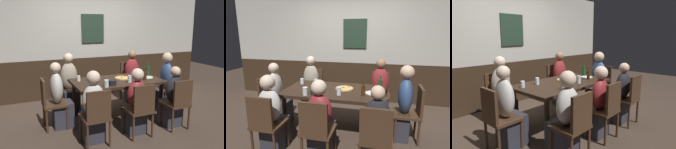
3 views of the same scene
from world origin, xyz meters
TOP-DOWN VIEW (x-y plane):
  - ground_plane at (0.00, 0.00)m, footprint 12.00×12.00m
  - wall_back at (0.00, 1.65)m, footprint 6.40×0.13m
  - dining_table at (0.00, 0.00)m, footprint 1.66×0.94m
  - chair_left_near at (-0.73, -0.89)m, footprint 0.40×0.40m
  - chair_right_near at (0.73, -0.89)m, footprint 0.40×0.40m
  - chair_head_east at (1.25, 0.00)m, footprint 0.40×0.40m
  - chair_mid_near at (0.00, -0.89)m, footprint 0.40×0.40m
  - chair_left_far at (-0.73, 0.89)m, footprint 0.40×0.40m
  - chair_head_west at (-1.25, 0.00)m, footprint 0.40×0.40m
  - chair_right_far at (0.73, 0.89)m, footprint 0.40×0.40m
  - person_left_near at (-0.73, -0.72)m, footprint 0.34×0.37m
  - person_right_near at (0.73, -0.72)m, footprint 0.34×0.37m
  - person_head_east at (1.09, 0.00)m, footprint 0.37×0.34m
  - person_mid_near at (0.00, -0.72)m, footprint 0.34×0.37m
  - person_left_far at (-0.73, 0.72)m, footprint 0.34×0.37m
  - person_head_west at (-1.08, 0.00)m, footprint 0.37×0.34m
  - person_right_far at (0.73, 0.72)m, footprint 0.34×0.37m
  - pizza at (0.15, 0.07)m, footprint 0.31×0.31m
  - pint_glass_pale at (0.14, -0.25)m, footprint 0.07×0.07m
  - pint_glass_stout at (-0.37, -0.37)m, footprint 0.08×0.08m
  - tumbler_short at (-0.41, 0.19)m, footprint 0.06×0.06m
  - pint_glass_amber at (-0.68, 0.21)m, footprint 0.07×0.07m
  - beer_bottle_green at (0.74, 0.11)m, footprint 0.06×0.06m
  - beer_bottle_brown at (0.50, -0.19)m, footprint 0.06×0.06m
  - plate_white_large at (0.63, -0.05)m, footprint 0.23×0.23m
  - condiment_caddy at (-0.23, -0.32)m, footprint 0.11×0.09m

SIDE VIEW (x-z plane):
  - ground_plane at x=0.00m, z-range 0.00..0.00m
  - person_right_near at x=0.73m, z-range -0.09..0.99m
  - person_mid_near at x=0.00m, z-range -0.09..1.02m
  - person_left_near at x=-0.73m, z-range -0.09..1.04m
  - person_head_west at x=-1.08m, z-range -0.09..1.06m
  - chair_left_near at x=-0.73m, z-range 0.06..0.94m
  - chair_right_near at x=0.73m, z-range 0.06..0.94m
  - chair_head_east at x=1.25m, z-range 0.06..0.94m
  - chair_mid_near at x=0.00m, z-range 0.06..0.94m
  - chair_left_far at x=-0.73m, z-range 0.06..0.94m
  - chair_head_west at x=-1.25m, z-range 0.06..0.94m
  - chair_right_far at x=0.73m, z-range 0.06..0.94m
  - person_right_far at x=0.73m, z-range -0.09..1.09m
  - person_left_far at x=-0.73m, z-range -0.09..1.10m
  - person_head_east at x=1.09m, z-range -0.09..1.12m
  - dining_table at x=0.00m, z-range 0.29..1.03m
  - plate_white_large at x=0.63m, z-range 0.74..0.75m
  - pizza at x=0.15m, z-range 0.74..0.77m
  - condiment_caddy at x=-0.23m, z-range 0.74..0.83m
  - pint_glass_amber at x=-0.68m, z-range 0.73..0.84m
  - tumbler_short at x=-0.41m, z-range 0.73..0.85m
  - pint_glass_stout at x=-0.37m, z-range 0.73..0.85m
  - pint_glass_pale at x=0.14m, z-range 0.73..0.86m
  - beer_bottle_brown at x=0.50m, z-range 0.71..0.95m
  - beer_bottle_green at x=0.74m, z-range 0.71..0.98m
  - wall_back at x=0.00m, z-range 0.00..2.60m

